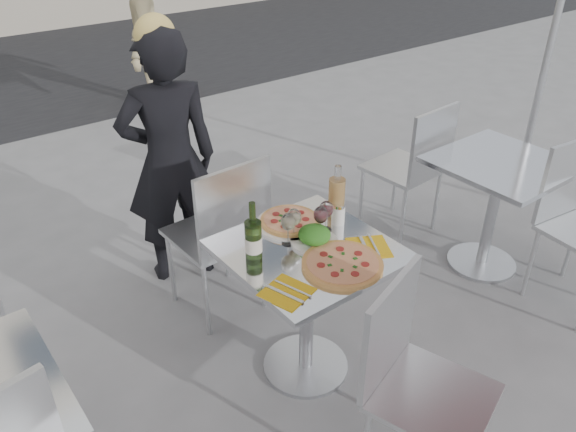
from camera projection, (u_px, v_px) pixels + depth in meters
ground at (305, 367)px, 2.93m from camera, size 80.00×80.00×0.00m
main_table at (307, 285)px, 2.66m from camera, size 0.72×0.72×0.75m
side_table_right at (496, 192)px, 3.44m from camera, size 0.72×0.72×0.75m
chair_far at (223, 228)px, 3.01m from camera, size 0.46×0.48×0.99m
chair_near at (413, 371)px, 2.17m from camera, size 0.54×0.55×0.94m
side_chair_rfar at (416, 161)px, 3.75m from camera, size 0.47×0.48×0.97m
woman_diner at (170, 161)px, 3.26m from camera, size 0.65×0.51×1.56m
pedestrian_b at (137, 27)px, 5.90m from camera, size 1.03×1.26×1.69m
pizza_near at (342, 264)px, 2.43m from camera, size 0.36×0.36×0.02m
pizza_far at (290, 222)px, 2.72m from camera, size 0.32×0.32×0.03m
salad_plate at (314, 236)px, 2.57m from camera, size 0.22×0.22×0.09m
wine_bottle at (253, 239)px, 2.40m from camera, size 0.07×0.08×0.29m
carafe at (337, 198)px, 2.71m from camera, size 0.08×0.08×0.29m
sugar_shaker at (338, 214)px, 2.71m from camera, size 0.06×0.06×0.11m
wineglass_white_a at (288, 223)px, 2.53m from camera, size 0.07×0.07×0.16m
wineglass_white_b at (294, 218)px, 2.56m from camera, size 0.07×0.07×0.16m
wineglass_red_a at (321, 216)px, 2.58m from camera, size 0.07×0.07×0.16m
wineglass_red_b at (326, 210)px, 2.62m from camera, size 0.07×0.07×0.16m
napkin_left at (287, 292)px, 2.27m from camera, size 0.22×0.22×0.01m
napkin_right at (369, 247)px, 2.55m from camera, size 0.24×0.24×0.01m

